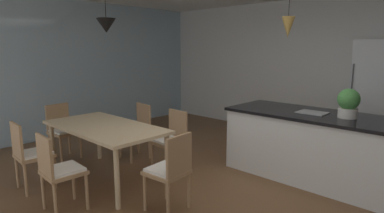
{
  "coord_description": "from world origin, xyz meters",
  "views": [
    {
      "loc": [
        2.14,
        -2.92,
        1.74
      ],
      "look_at": [
        -0.68,
        0.08,
        0.99
      ],
      "focal_mm": 29.76,
      "sensor_mm": 36.0,
      "label": 1
    }
  ],
  "objects_px": {
    "chair_kitchen_end": "(170,169)",
    "refrigerator": "(378,99)",
    "chair_near_right": "(59,170)",
    "potted_plant_on_island": "(348,103)",
    "dining_table": "(105,131)",
    "chair_far_left": "(137,129)",
    "kitchen_island": "(312,145)",
    "chair_far_right": "(171,139)",
    "chair_window_end": "(63,129)",
    "chair_near_left": "(30,153)"
  },
  "relations": [
    {
      "from": "chair_far_right",
      "to": "refrigerator",
      "type": "bearing_deg",
      "value": 54.97
    },
    {
      "from": "refrigerator",
      "to": "potted_plant_on_island",
      "type": "relative_size",
      "value": 5.17
    },
    {
      "from": "chair_far_right",
      "to": "chair_window_end",
      "type": "relative_size",
      "value": 1.0
    },
    {
      "from": "dining_table",
      "to": "chair_near_right",
      "type": "relative_size",
      "value": 2.04
    },
    {
      "from": "chair_window_end",
      "to": "chair_near_right",
      "type": "height_order",
      "value": "same"
    },
    {
      "from": "chair_far_left",
      "to": "refrigerator",
      "type": "height_order",
      "value": "refrigerator"
    },
    {
      "from": "dining_table",
      "to": "kitchen_island",
      "type": "height_order",
      "value": "kitchen_island"
    },
    {
      "from": "chair_window_end",
      "to": "chair_kitchen_end",
      "type": "distance_m",
      "value": 2.52
    },
    {
      "from": "refrigerator",
      "to": "potted_plant_on_island",
      "type": "bearing_deg",
      "value": -88.15
    },
    {
      "from": "chair_kitchen_end",
      "to": "chair_far_left",
      "type": "bearing_deg",
      "value": 153.81
    },
    {
      "from": "chair_window_end",
      "to": "kitchen_island",
      "type": "xyz_separation_m",
      "value": [
        3.25,
        1.94,
        -0.01
      ]
    },
    {
      "from": "dining_table",
      "to": "refrigerator",
      "type": "height_order",
      "value": "refrigerator"
    },
    {
      "from": "chair_far_left",
      "to": "chair_kitchen_end",
      "type": "bearing_deg",
      "value": -26.19
    },
    {
      "from": "chair_far_right",
      "to": "potted_plant_on_island",
      "type": "relative_size",
      "value": 2.39
    },
    {
      "from": "chair_near_right",
      "to": "kitchen_island",
      "type": "xyz_separation_m",
      "value": [
        1.59,
        2.76,
        -0.01
      ]
    },
    {
      "from": "chair_near_right",
      "to": "chair_kitchen_end",
      "type": "relative_size",
      "value": 1.0
    },
    {
      "from": "chair_far_right",
      "to": "chair_kitchen_end",
      "type": "relative_size",
      "value": 1.0
    },
    {
      "from": "dining_table",
      "to": "chair_far_left",
      "type": "xyz_separation_m",
      "value": [
        -0.39,
        0.82,
        -0.2
      ]
    },
    {
      "from": "chair_window_end",
      "to": "kitchen_island",
      "type": "height_order",
      "value": "kitchen_island"
    },
    {
      "from": "kitchen_island",
      "to": "potted_plant_on_island",
      "type": "relative_size",
      "value": 6.19
    },
    {
      "from": "chair_far_left",
      "to": "chair_window_end",
      "type": "height_order",
      "value": "same"
    },
    {
      "from": "chair_window_end",
      "to": "potted_plant_on_island",
      "type": "bearing_deg",
      "value": 27.97
    },
    {
      "from": "potted_plant_on_island",
      "to": "chair_window_end",
      "type": "bearing_deg",
      "value": -152.03
    },
    {
      "from": "chair_window_end",
      "to": "chair_near_left",
      "type": "xyz_separation_m",
      "value": [
        0.86,
        -0.81,
        0.0
      ]
    },
    {
      "from": "chair_far_right",
      "to": "refrigerator",
      "type": "xyz_separation_m",
      "value": [
        1.95,
        2.78,
        0.47
      ]
    },
    {
      "from": "chair_kitchen_end",
      "to": "refrigerator",
      "type": "bearing_deg",
      "value": 73.1
    },
    {
      "from": "chair_window_end",
      "to": "kitchen_island",
      "type": "relative_size",
      "value": 0.39
    },
    {
      "from": "chair_near_right",
      "to": "dining_table",
      "type": "bearing_deg",
      "value": 115.92
    },
    {
      "from": "chair_window_end",
      "to": "chair_near_right",
      "type": "relative_size",
      "value": 1.0
    },
    {
      "from": "kitchen_island",
      "to": "chair_near_right",
      "type": "bearing_deg",
      "value": -120.01
    },
    {
      "from": "chair_far_right",
      "to": "refrigerator",
      "type": "relative_size",
      "value": 0.46
    },
    {
      "from": "potted_plant_on_island",
      "to": "chair_near_left",
      "type": "bearing_deg",
      "value": -135.49
    },
    {
      "from": "chair_near_left",
      "to": "refrigerator",
      "type": "height_order",
      "value": "refrigerator"
    },
    {
      "from": "refrigerator",
      "to": "potted_plant_on_island",
      "type": "distance_m",
      "value": 1.66
    },
    {
      "from": "chair_near_left",
      "to": "refrigerator",
      "type": "xyz_separation_m",
      "value": [
        2.75,
        4.41,
        0.47
      ]
    },
    {
      "from": "chair_far_right",
      "to": "chair_window_end",
      "type": "bearing_deg",
      "value": -153.69
    },
    {
      "from": "chair_near_right",
      "to": "potted_plant_on_island",
      "type": "bearing_deg",
      "value": 53.98
    },
    {
      "from": "chair_near_left",
      "to": "chair_near_right",
      "type": "distance_m",
      "value": 0.8
    },
    {
      "from": "chair_window_end",
      "to": "chair_near_left",
      "type": "height_order",
      "value": "same"
    },
    {
      "from": "chair_far_left",
      "to": "chair_kitchen_end",
      "type": "relative_size",
      "value": 1.0
    },
    {
      "from": "chair_kitchen_end",
      "to": "potted_plant_on_island",
      "type": "xyz_separation_m",
      "value": [
        1.14,
        1.94,
        0.62
      ]
    },
    {
      "from": "chair_window_end",
      "to": "chair_near_left",
      "type": "relative_size",
      "value": 1.0
    },
    {
      "from": "chair_kitchen_end",
      "to": "refrigerator",
      "type": "distance_m",
      "value": 3.78
    },
    {
      "from": "refrigerator",
      "to": "chair_far_left",
      "type": "bearing_deg",
      "value": -134.67
    },
    {
      "from": "chair_near_left",
      "to": "chair_near_right",
      "type": "relative_size",
      "value": 1.0
    },
    {
      "from": "dining_table",
      "to": "refrigerator",
      "type": "relative_size",
      "value": 0.94
    },
    {
      "from": "chair_window_end",
      "to": "refrigerator",
      "type": "relative_size",
      "value": 0.46
    },
    {
      "from": "dining_table",
      "to": "chair_kitchen_end",
      "type": "height_order",
      "value": "chair_kitchen_end"
    },
    {
      "from": "chair_kitchen_end",
      "to": "kitchen_island",
      "type": "relative_size",
      "value": 0.39
    },
    {
      "from": "kitchen_island",
      "to": "dining_table",
      "type": "bearing_deg",
      "value": -135.73
    }
  ]
}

